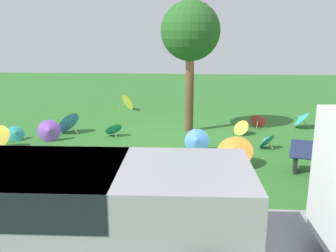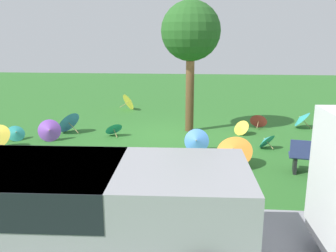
{
  "view_description": "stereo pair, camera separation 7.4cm",
  "coord_description": "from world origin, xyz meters",
  "px_view_note": "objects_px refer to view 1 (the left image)",
  "views": [
    {
      "loc": [
        -0.79,
        12.09,
        3.4
      ],
      "look_at": [
        0.06,
        1.11,
        0.6
      ],
      "focal_mm": 38.65,
      "sensor_mm": 36.0,
      "label": 1
    },
    {
      "loc": [
        -0.87,
        12.09,
        3.4
      ],
      "look_at": [
        0.06,
        1.11,
        0.6
      ],
      "focal_mm": 38.65,
      "sensor_mm": 36.0,
      "label": 2
    }
  ],
  "objects_px": {
    "park_bench": "(324,157)",
    "parasol_yellow_4": "(240,127)",
    "shade_tree": "(190,33)",
    "parasol_blue_0": "(67,121)",
    "parasol_blue_1": "(197,141)",
    "parasol_teal_0": "(113,128)",
    "parasol_purple_1": "(49,131)",
    "parasol_orange_1": "(234,150)",
    "parasol_teal_3": "(300,118)",
    "parasol_teal_1": "(15,133)",
    "parasol_yellow_2": "(129,101)",
    "parasol_teal_2": "(266,140)",
    "parasol_red_2": "(258,120)",
    "van_dark": "(86,205)"
  },
  "relations": [
    {
      "from": "parasol_blue_0",
      "to": "parasol_orange_1",
      "type": "distance_m",
      "value": 6.33
    },
    {
      "from": "park_bench",
      "to": "parasol_blue_0",
      "type": "xyz_separation_m",
      "value": [
        7.7,
        -3.44,
        -0.05
      ]
    },
    {
      "from": "parasol_red_2",
      "to": "parasol_yellow_2",
      "type": "bearing_deg",
      "value": -28.49
    },
    {
      "from": "parasol_blue_1",
      "to": "park_bench",
      "type": "bearing_deg",
      "value": 153.68
    },
    {
      "from": "parasol_yellow_4",
      "to": "parasol_blue_1",
      "type": "bearing_deg",
      "value": 54.23
    },
    {
      "from": "parasol_orange_1",
      "to": "parasol_red_2",
      "type": "xyz_separation_m",
      "value": [
        -1.32,
        -4.25,
        -0.17
      ]
    },
    {
      "from": "parasol_yellow_4",
      "to": "parasol_purple_1",
      "type": "bearing_deg",
      "value": 12.17
    },
    {
      "from": "parasol_orange_1",
      "to": "parasol_yellow_2",
      "type": "xyz_separation_m",
      "value": [
        4.11,
        -7.2,
        -0.07
      ]
    },
    {
      "from": "parasol_teal_1",
      "to": "parasol_purple_1",
      "type": "relative_size",
      "value": 0.92
    },
    {
      "from": "shade_tree",
      "to": "parasol_yellow_2",
      "type": "bearing_deg",
      "value": -51.33
    },
    {
      "from": "parasol_teal_3",
      "to": "parasol_red_2",
      "type": "bearing_deg",
      "value": 4.02
    },
    {
      "from": "parasol_blue_0",
      "to": "parasol_teal_3",
      "type": "bearing_deg",
      "value": -171.0
    },
    {
      "from": "parasol_teal_1",
      "to": "parasol_purple_1",
      "type": "height_order",
      "value": "parasol_purple_1"
    },
    {
      "from": "parasol_teal_3",
      "to": "parasol_teal_1",
      "type": "bearing_deg",
      "value": 14.0
    },
    {
      "from": "shade_tree",
      "to": "parasol_teal_3",
      "type": "relative_size",
      "value": 5.36
    },
    {
      "from": "parasol_teal_0",
      "to": "parasol_blue_0",
      "type": "xyz_separation_m",
      "value": [
        1.73,
        -0.31,
        0.14
      ]
    },
    {
      "from": "parasol_purple_1",
      "to": "parasol_red_2",
      "type": "distance_m",
      "value": 7.45
    },
    {
      "from": "parasol_teal_3",
      "to": "parasol_yellow_2",
      "type": "distance_m",
      "value": 7.54
    },
    {
      "from": "shade_tree",
      "to": "parasol_yellow_2",
      "type": "relative_size",
      "value": 4.96
    },
    {
      "from": "parasol_orange_1",
      "to": "parasol_purple_1",
      "type": "bearing_deg",
      "value": -18.13
    },
    {
      "from": "shade_tree",
      "to": "parasol_yellow_4",
      "type": "bearing_deg",
      "value": 167.9
    },
    {
      "from": "shade_tree",
      "to": "parasol_teal_2",
      "type": "relative_size",
      "value": 6.23
    },
    {
      "from": "van_dark",
      "to": "parasol_teal_0",
      "type": "distance_m",
      "value": 7.08
    },
    {
      "from": "parasol_teal_1",
      "to": "parasol_teal_3",
      "type": "relative_size",
      "value": 0.89
    },
    {
      "from": "van_dark",
      "to": "parasol_yellow_2",
      "type": "xyz_separation_m",
      "value": [
        1.47,
        -11.43,
        -0.52
      ]
    },
    {
      "from": "parasol_teal_0",
      "to": "parasol_teal_1",
      "type": "xyz_separation_m",
      "value": [
        3.08,
        0.79,
        -0.02
      ]
    },
    {
      "from": "shade_tree",
      "to": "parasol_blue_0",
      "type": "xyz_separation_m",
      "value": [
        4.31,
        0.6,
        -3.04
      ]
    },
    {
      "from": "park_bench",
      "to": "parasol_teal_2",
      "type": "relative_size",
      "value": 2.28
    },
    {
      "from": "shade_tree",
      "to": "parasol_teal_2",
      "type": "height_order",
      "value": "shade_tree"
    },
    {
      "from": "parasol_teal_3",
      "to": "parasol_purple_1",
      "type": "relative_size",
      "value": 1.03
    },
    {
      "from": "parasol_teal_1",
      "to": "parasol_teal_2",
      "type": "xyz_separation_m",
      "value": [
        -8.05,
        0.21,
        0.01
      ]
    },
    {
      "from": "parasol_teal_0",
      "to": "parasol_orange_1",
      "type": "height_order",
      "value": "parasol_orange_1"
    },
    {
      "from": "van_dark",
      "to": "parasol_teal_0",
      "type": "xyz_separation_m",
      "value": [
        1.19,
        -6.95,
        -0.64
      ]
    },
    {
      "from": "parasol_teal_2",
      "to": "van_dark",
      "type": "bearing_deg",
      "value": 57.61
    },
    {
      "from": "parasol_teal_2",
      "to": "parasol_blue_0",
      "type": "distance_m",
      "value": 6.82
    },
    {
      "from": "parasol_teal_1",
      "to": "parasol_teal_2",
      "type": "height_order",
      "value": "parasol_teal_2"
    },
    {
      "from": "park_bench",
      "to": "parasol_blue_1",
      "type": "distance_m",
      "value": 3.48
    },
    {
      "from": "shade_tree",
      "to": "parasol_teal_3",
      "type": "height_order",
      "value": "shade_tree"
    },
    {
      "from": "parasol_blue_1",
      "to": "parasol_teal_0",
      "type": "bearing_deg",
      "value": -29.04
    },
    {
      "from": "van_dark",
      "to": "parasol_blue_1",
      "type": "height_order",
      "value": "van_dark"
    },
    {
      "from": "parasol_blue_1",
      "to": "parasol_teal_1",
      "type": "bearing_deg",
      "value": -7.6
    },
    {
      "from": "shade_tree",
      "to": "parasol_blue_0",
      "type": "height_order",
      "value": "shade_tree"
    },
    {
      "from": "parasol_purple_1",
      "to": "parasol_yellow_4",
      "type": "distance_m",
      "value": 6.43
    },
    {
      "from": "parasol_teal_3",
      "to": "parasol_blue_1",
      "type": "xyz_separation_m",
      "value": [
        3.85,
        3.23,
        -0.01
      ]
    },
    {
      "from": "parasol_blue_0",
      "to": "park_bench",
      "type": "bearing_deg",
      "value": 155.95
    },
    {
      "from": "parasol_teal_0",
      "to": "parasol_yellow_4",
      "type": "height_order",
      "value": "parasol_yellow_4"
    },
    {
      "from": "parasol_blue_1",
      "to": "parasol_yellow_4",
      "type": "relative_size",
      "value": 1.09
    },
    {
      "from": "park_bench",
      "to": "parasol_yellow_4",
      "type": "height_order",
      "value": "park_bench"
    },
    {
      "from": "shade_tree",
      "to": "parasol_purple_1",
      "type": "bearing_deg",
      "value": 21.15
    },
    {
      "from": "parasol_teal_3",
      "to": "parasol_orange_1",
      "type": "xyz_separation_m",
      "value": [
        2.87,
        4.36,
        0.09
      ]
    }
  ]
}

